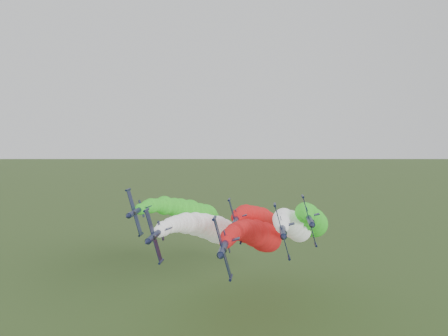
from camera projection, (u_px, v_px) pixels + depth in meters
The scene contains 6 objects.
jet_lead at pixel (258, 235), 118.22m from camera, with size 13.13×71.94×22.23m.
jet_inner_left at pixel (210, 228), 128.40m from camera, with size 13.20×72.01×22.30m.
jet_inner_right at pixel (292, 225), 125.55m from camera, with size 13.06×71.86×22.16m.
jet_outer_left at pixel (193, 213), 141.72m from camera, with size 13.13×71.93×22.22m.
jet_outer_right at pixel (310, 219), 134.63m from camera, with size 13.74×72.54×22.84m.
jet_trail at pixel (259, 219), 146.93m from camera, with size 13.22×72.03×22.32m.
Camera 1 is at (2.90, -81.32, 53.47)m, focal length 35.00 mm.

